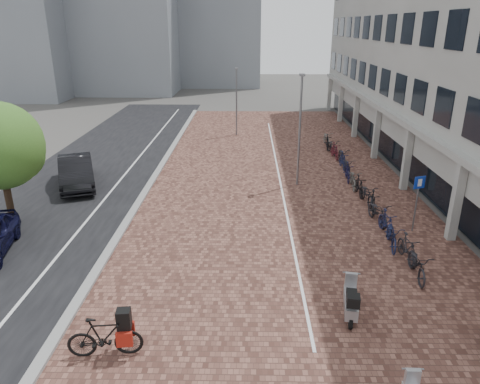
% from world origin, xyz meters
% --- Properties ---
extents(ground, '(140.00, 140.00, 0.00)m').
position_xyz_m(ground, '(0.00, 0.00, 0.00)').
color(ground, '#474442').
rests_on(ground, ground).
extents(plaza_brick, '(14.50, 42.00, 0.04)m').
position_xyz_m(plaza_brick, '(2.00, 12.00, 0.01)').
color(plaza_brick, brown).
rests_on(plaza_brick, ground).
extents(street_asphalt, '(8.00, 50.00, 0.03)m').
position_xyz_m(street_asphalt, '(-9.00, 12.00, 0.01)').
color(street_asphalt, black).
rests_on(street_asphalt, ground).
extents(curb, '(0.35, 42.00, 0.14)m').
position_xyz_m(curb, '(-5.10, 12.00, 0.07)').
color(curb, gray).
rests_on(curb, ground).
extents(lane_line, '(0.12, 44.00, 0.00)m').
position_xyz_m(lane_line, '(-7.00, 12.00, 0.02)').
color(lane_line, white).
rests_on(lane_line, street_asphalt).
extents(parking_line, '(0.10, 30.00, 0.00)m').
position_xyz_m(parking_line, '(2.20, 12.00, 0.04)').
color(parking_line, white).
rests_on(parking_line, plaza_brick).
extents(office_building, '(8.40, 40.00, 15.00)m').
position_xyz_m(office_building, '(12.97, 16.00, 8.44)').
color(office_building, '#A7A7A1').
rests_on(office_building, ground).
extents(car_dark, '(3.43, 5.28, 1.64)m').
position_xyz_m(car_dark, '(-9.09, 10.22, 0.82)').
color(car_dark, black).
rests_on(car_dark, ground).
extents(hero_bike, '(2.06, 0.79, 1.42)m').
position_xyz_m(hero_bike, '(-3.45, -3.17, 0.63)').
color(hero_bike, black).
rests_on(hero_bike, ground).
extents(shoes, '(0.38, 0.35, 0.08)m').
position_xyz_m(shoes, '(-3.19, -2.56, 0.04)').
color(shoes, black).
rests_on(shoes, ground).
extents(scooter_front, '(0.83, 1.80, 1.19)m').
position_xyz_m(scooter_front, '(3.50, -1.31, 0.59)').
color(scooter_front, '#A1A1A6').
rests_on(scooter_front, ground).
extents(parking_sign, '(0.51, 0.23, 2.53)m').
position_xyz_m(parking_sign, '(7.50, 4.73, 1.70)').
color(parking_sign, slate).
rests_on(parking_sign, ground).
extents(lamp_near, '(0.12, 0.12, 6.00)m').
position_xyz_m(lamp_near, '(3.11, 10.64, 3.00)').
color(lamp_near, slate).
rests_on(lamp_near, ground).
extents(lamp_far, '(0.12, 0.12, 5.23)m').
position_xyz_m(lamp_far, '(-0.58, 22.51, 2.62)').
color(lamp_far, gray).
rests_on(lamp_far, ground).
extents(street_tree, '(3.76, 3.76, 5.47)m').
position_xyz_m(street_tree, '(-10.16, 5.40, 3.48)').
color(street_tree, '#382619').
rests_on(street_tree, ground).
extents(bike_row, '(1.10, 20.40, 1.05)m').
position_xyz_m(bike_row, '(6.22, 10.20, 0.52)').
color(bike_row, black).
rests_on(bike_row, ground).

